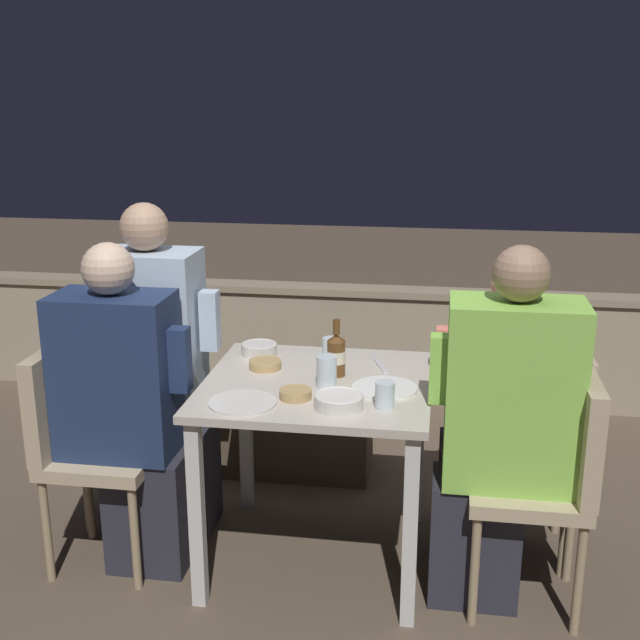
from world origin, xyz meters
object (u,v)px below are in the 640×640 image
object	(u,v)px
person_green_blouse	(501,431)
beer_bottle	(336,354)
chair_left_near	(81,432)
person_navy_jumper	(127,410)
person_coral_top	(498,411)
person_blue_shirt	(160,370)
chair_right_far	(549,430)
chair_left_far	(119,403)
chair_right_near	(554,467)

from	to	relation	value
person_green_blouse	beer_bottle	world-z (taller)	person_green_blouse
chair_left_near	person_navy_jumper	bearing A→B (deg)	0.00
chair_left_near	person_coral_top	size ratio (longest dim) A/B	0.72
chair_left_near	person_blue_shirt	world-z (taller)	person_blue_shirt
chair_left_near	chair_right_far	world-z (taller)	same
chair_left_far	person_coral_top	world-z (taller)	person_coral_top
chair_left_near	chair_right_far	xyz separation A→B (m)	(1.77, 0.30, 0.00)
person_coral_top	person_navy_jumper	bearing A→B (deg)	-167.77
person_navy_jumper	person_green_blouse	world-z (taller)	person_green_blouse
person_blue_shirt	chair_right_near	bearing A→B (deg)	-11.86
chair_left_far	chair_right_far	size ratio (longest dim) A/B	1.00
person_navy_jumper	chair_right_near	xyz separation A→B (m)	(1.56, -0.02, -0.10)
chair_right_near	beer_bottle	size ratio (longest dim) A/B	3.95
chair_left_far	person_coral_top	distance (m)	1.55
chair_left_near	chair_right_far	distance (m)	1.79
chair_left_far	beer_bottle	distance (m)	0.98
chair_left_near	person_coral_top	xyz separation A→B (m)	(1.58, 0.30, 0.06)
person_navy_jumper	chair_right_far	distance (m)	1.61
chair_right_far	person_coral_top	xyz separation A→B (m)	(-0.19, -0.00, 0.06)
chair_left_far	chair_left_near	bearing A→B (deg)	-95.10
person_blue_shirt	beer_bottle	size ratio (longest dim) A/B	6.23
person_blue_shirt	beer_bottle	xyz separation A→B (m)	(0.74, -0.10, 0.14)
person_navy_jumper	person_coral_top	world-z (taller)	person_navy_jumper
person_navy_jumper	beer_bottle	xyz separation A→B (m)	(0.76, 0.21, 0.19)
chair_left_near	beer_bottle	world-z (taller)	beer_bottle
person_navy_jumper	person_coral_top	distance (m)	1.42
person_blue_shirt	person_coral_top	distance (m)	1.36
person_green_blouse	person_coral_top	size ratio (longest dim) A/B	1.09
chair_right_far	person_coral_top	bearing A→B (deg)	-180.00
person_coral_top	person_blue_shirt	bearing A→B (deg)	179.89
person_green_blouse	chair_right_far	size ratio (longest dim) A/B	1.50
person_green_blouse	person_navy_jumper	bearing A→B (deg)	179.17
chair_left_near	beer_bottle	xyz separation A→B (m)	(0.95, 0.21, 0.30)
chair_left_near	beer_bottle	size ratio (longest dim) A/B	3.95
chair_right_near	beer_bottle	distance (m)	0.88
person_blue_shirt	person_coral_top	xyz separation A→B (m)	(1.36, -0.00, -0.09)
beer_bottle	chair_right_far	bearing A→B (deg)	6.55
person_navy_jumper	person_coral_top	bearing A→B (deg)	12.23
person_navy_jumper	chair_right_far	size ratio (longest dim) A/B	1.46
chair_right_near	person_coral_top	xyz separation A→B (m)	(-0.18, 0.32, 0.06)
chair_left_far	person_blue_shirt	xyz separation A→B (m)	(0.19, -0.00, 0.16)
chair_left_near	person_green_blouse	bearing A→B (deg)	-0.73
person_blue_shirt	chair_right_far	bearing A→B (deg)	-0.10
person_coral_top	beer_bottle	size ratio (longest dim) A/B	5.45
person_navy_jumper	chair_left_far	size ratio (longest dim) A/B	1.46
chair_left_far	person_coral_top	xyz separation A→B (m)	(1.55, -0.00, 0.06)
chair_left_far	beer_bottle	world-z (taller)	beer_bottle
chair_right_far	beer_bottle	size ratio (longest dim) A/B	3.95
chair_left_far	person_coral_top	bearing A→B (deg)	-0.10
person_navy_jumper	person_blue_shirt	size ratio (longest dim) A/B	0.93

